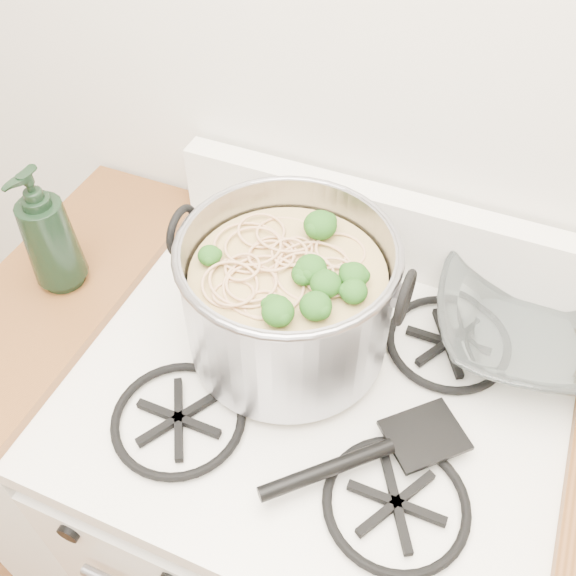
# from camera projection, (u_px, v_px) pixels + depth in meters

# --- Properties ---
(gas_range) EXTENTS (0.76, 0.66, 0.92)m
(gas_range) POSITION_uv_depth(u_px,v_px,m) (311.00, 507.00, 1.36)
(gas_range) COLOR white
(gas_range) RESTS_ON ground
(counter_left) EXTENTS (0.25, 0.65, 0.92)m
(counter_left) POSITION_uv_depth(u_px,v_px,m) (108.00, 419.00, 1.48)
(counter_left) COLOR silver
(counter_left) RESTS_ON ground
(stock_pot) EXTENTS (0.36, 0.33, 0.22)m
(stock_pot) POSITION_uv_depth(u_px,v_px,m) (288.00, 299.00, 0.98)
(stock_pot) COLOR #9898A0
(stock_pot) RESTS_ON gas_range
(spatula) EXTENTS (0.42, 0.42, 0.02)m
(spatula) POSITION_uv_depth(u_px,v_px,m) (425.00, 433.00, 0.92)
(spatula) COLOR black
(spatula) RESTS_ON gas_range
(glass_bowl) EXTENTS (0.15, 0.15, 0.03)m
(glass_bowl) POSITION_uv_depth(u_px,v_px,m) (527.00, 333.00, 1.04)
(glass_bowl) COLOR white
(glass_bowl) RESTS_ON gas_range
(bottle) EXTENTS (0.10, 0.10, 0.24)m
(bottle) POSITION_uv_depth(u_px,v_px,m) (47.00, 230.00, 1.06)
(bottle) COLOR black
(bottle) RESTS_ON counter_left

